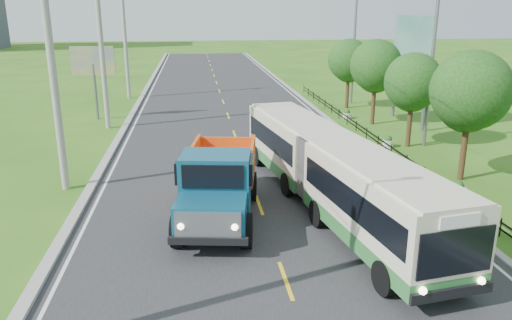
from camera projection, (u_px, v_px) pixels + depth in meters
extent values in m
plane|color=#2A5A15|center=(286.00, 281.00, 14.69)|extent=(240.00, 240.00, 0.00)
cube|color=#28282B|center=(232.00, 128.00, 33.68)|extent=(14.00, 120.00, 0.02)
cube|color=#9E9E99|center=(123.00, 130.00, 32.81)|extent=(0.40, 120.00, 0.15)
cube|color=#9E9E99|center=(335.00, 124.00, 34.52)|extent=(0.30, 120.00, 0.10)
cube|color=silver|center=(132.00, 130.00, 32.89)|extent=(0.12, 120.00, 0.00)
cube|color=silver|center=(328.00, 125.00, 34.47)|extent=(0.12, 120.00, 0.00)
cube|color=yellow|center=(286.00, 280.00, 14.68)|extent=(0.12, 2.20, 0.00)
cube|color=black|center=(378.00, 142.00, 28.85)|extent=(0.04, 40.00, 0.60)
cylinder|color=gray|center=(53.00, 76.00, 20.81)|extent=(0.32, 0.32, 10.00)
cylinder|color=gray|center=(102.00, 53.00, 32.20)|extent=(0.32, 0.32, 10.00)
cylinder|color=gray|center=(125.00, 41.00, 43.60)|extent=(0.32, 0.32, 10.00)
cylinder|color=#382314|center=(464.00, 145.00, 22.96)|extent=(0.28, 0.28, 3.36)
sphere|color=#183F12|center=(471.00, 90.00, 22.24)|extent=(3.60, 3.60, 3.60)
sphere|color=#183F12|center=(467.00, 104.00, 22.94)|extent=(2.64, 2.64, 2.64)
cylinder|color=#382314|center=(410.00, 121.00, 28.71)|extent=(0.28, 0.28, 3.02)
sphere|color=#183F12|center=(413.00, 81.00, 28.06)|extent=(3.24, 3.24, 3.24)
sphere|color=#183F12|center=(412.00, 91.00, 28.74)|extent=(2.38, 2.38, 2.38)
cylinder|color=#382314|center=(374.00, 101.00, 34.38)|extent=(0.28, 0.28, 3.25)
sphere|color=#183F12|center=(376.00, 65.00, 33.68)|extent=(3.48, 3.48, 3.48)
sphere|color=#183F12|center=(376.00, 75.00, 34.38)|extent=(2.55, 2.55, 2.55)
cylinder|color=#382314|center=(348.00, 89.00, 40.10)|extent=(0.28, 0.28, 3.08)
sphere|color=#183F12|center=(349.00, 60.00, 39.44)|extent=(3.30, 3.30, 3.30)
sphere|color=#183F12|center=(349.00, 68.00, 40.13)|extent=(2.42, 2.42, 2.42)
cylinder|color=slate|center=(431.00, 68.00, 27.97)|extent=(0.20, 0.20, 9.00)
cylinder|color=slate|center=(354.00, 49.00, 41.27)|extent=(0.20, 0.20, 9.00)
cylinder|color=silver|center=(458.00, 191.00, 21.35)|extent=(0.64, 0.64, 0.40)
sphere|color=#183F12|center=(459.00, 186.00, 21.28)|extent=(0.44, 0.44, 0.44)
cylinder|color=silver|center=(388.00, 144.00, 28.95)|extent=(0.64, 0.64, 0.40)
sphere|color=#183F12|center=(388.00, 139.00, 28.88)|extent=(0.44, 0.44, 0.44)
cylinder|color=silver|center=(347.00, 116.00, 36.55)|extent=(0.64, 0.64, 0.40)
sphere|color=#183F12|center=(347.00, 112.00, 36.48)|extent=(0.44, 0.44, 0.44)
cylinder|color=slate|center=(96.00, 92.00, 35.78)|extent=(0.20, 0.20, 4.00)
cube|color=yellow|center=(93.00, 61.00, 35.14)|extent=(3.00, 0.15, 2.00)
cylinder|color=slate|center=(425.00, 93.00, 32.05)|extent=(0.24, 0.24, 5.00)
cylinder|color=slate|center=(395.00, 83.00, 36.80)|extent=(0.24, 0.24, 5.00)
cube|color=#144C47|center=(414.00, 38.00, 33.47)|extent=(0.20, 6.00, 3.00)
cube|color=#2E7335|center=(379.00, 231.00, 16.17)|extent=(3.54, 7.58, 0.53)
cube|color=beige|center=(382.00, 196.00, 15.82)|extent=(3.54, 7.58, 1.88)
cube|color=black|center=(382.00, 196.00, 15.82)|extent=(3.49, 7.01, 0.92)
cube|color=#2E7335|center=(294.00, 162.00, 23.55)|extent=(3.46, 7.10, 0.53)
cube|color=beige|center=(294.00, 137.00, 23.20)|extent=(3.46, 7.10, 1.88)
cube|color=black|center=(294.00, 137.00, 23.20)|extent=(3.41, 6.53, 0.92)
cube|color=#4C4C4C|center=(328.00, 167.00, 19.70)|extent=(2.41, 1.32, 2.31)
cube|color=black|center=(456.00, 253.00, 12.49)|extent=(2.17, 0.40, 1.26)
cylinder|color=black|center=(385.00, 278.00, 13.85)|extent=(0.47, 1.05, 1.01)
cylinder|color=black|center=(452.00, 267.00, 14.44)|extent=(0.47, 1.05, 1.01)
cylinder|color=black|center=(318.00, 214.00, 18.24)|extent=(0.47, 1.05, 1.01)
cylinder|color=black|center=(372.00, 207.00, 18.82)|extent=(0.47, 1.05, 1.01)
cylinder|color=black|center=(287.00, 184.00, 21.28)|extent=(0.47, 1.05, 1.01)
cylinder|color=black|center=(335.00, 180.00, 21.86)|extent=(0.47, 1.05, 1.01)
cylinder|color=black|center=(258.00, 156.00, 25.39)|extent=(0.47, 1.05, 1.01)
cylinder|color=black|center=(298.00, 153.00, 25.97)|extent=(0.47, 1.05, 1.01)
cube|color=navy|center=(211.00, 216.00, 16.24)|extent=(2.51, 1.87, 1.10)
cube|color=navy|center=(216.00, 183.00, 17.66)|extent=(2.65, 2.11, 2.19)
cube|color=black|center=(216.00, 169.00, 17.50)|extent=(2.84, 1.82, 0.77)
cube|color=black|center=(219.00, 202.00, 18.79)|extent=(2.10, 6.66, 0.27)
cube|color=#CC5913|center=(223.00, 160.00, 20.26)|extent=(3.00, 3.64, 1.42)
cylinder|color=black|center=(178.00, 230.00, 16.66)|extent=(0.57, 1.25, 1.21)
cylinder|color=black|center=(247.00, 231.00, 16.59)|extent=(0.57, 1.25, 1.21)
cylinder|color=black|center=(197.00, 186.00, 20.85)|extent=(0.57, 1.25, 1.21)
cylinder|color=black|center=(252.00, 186.00, 20.78)|extent=(0.57, 1.25, 1.21)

